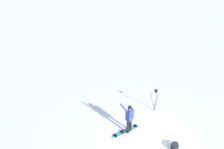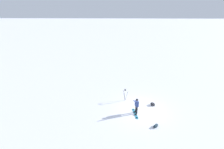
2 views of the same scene
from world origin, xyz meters
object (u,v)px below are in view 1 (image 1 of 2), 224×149
object	(u,v)px
snowboarder	(130,116)
camera_tripod	(155,96)
gear_bag_large	(175,146)
snowboard	(125,131)

from	to	relation	value
snowboarder	camera_tripod	xyz separation A→B (m)	(-2.39, -1.08, -0.02)
snowboarder	gear_bag_large	bearing A→B (deg)	126.18
snowboard	gear_bag_large	world-z (taller)	gear_bag_large
snowboarder	snowboard	size ratio (longest dim) A/B	0.99
snowboarder	camera_tripod	distance (m)	2.63
snowboard	camera_tripod	xyz separation A→B (m)	(-2.54, -0.96, 1.01)
camera_tripod	snowboard	bearing A→B (deg)	20.73
gear_bag_large	camera_tripod	world-z (taller)	camera_tripod
snowboarder	snowboard	bearing A→B (deg)	-39.14
snowboard	camera_tripod	world-z (taller)	camera_tripod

